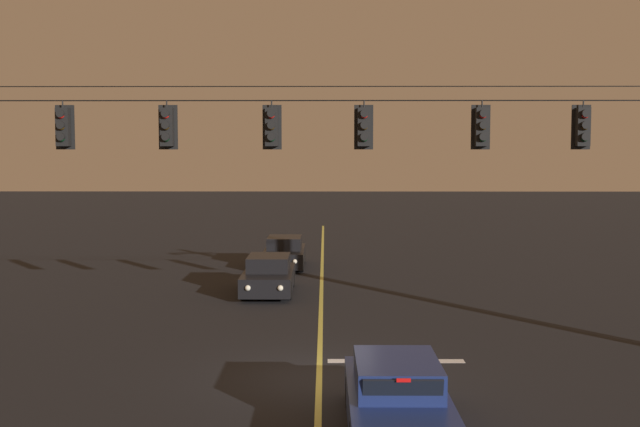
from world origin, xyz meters
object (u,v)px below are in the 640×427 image
(traffic_light_centre, at_px, (272,127))
(car_waiting_near_lane, at_px, (396,398))
(traffic_light_far_right, at_px, (583,127))
(traffic_light_leftmost, at_px, (63,127))
(traffic_light_right_inner, at_px, (364,127))
(car_oncoming_lead, at_px, (269,276))
(traffic_light_left_inner, at_px, (167,127))
(traffic_light_rightmost, at_px, (482,127))
(car_oncoming_trailing, at_px, (285,253))

(traffic_light_centre, relative_size, car_waiting_near_lane, 0.28)
(traffic_light_far_right, bearing_deg, traffic_light_leftmost, 180.00)
(traffic_light_right_inner, relative_size, car_oncoming_lead, 0.28)
(traffic_light_left_inner, relative_size, traffic_light_rightmost, 1.00)
(traffic_light_far_right, bearing_deg, traffic_light_rightmost, 180.00)
(traffic_light_leftmost, relative_size, traffic_light_left_inner, 1.00)
(traffic_light_left_inner, relative_size, car_oncoming_lead, 0.28)
(traffic_light_rightmost, distance_m, car_oncoming_lead, 11.92)
(car_waiting_near_lane, bearing_deg, traffic_light_right_inner, 93.58)
(traffic_light_rightmost, relative_size, car_oncoming_trailing, 0.28)
(traffic_light_leftmost, xyz_separation_m, traffic_light_far_right, (13.04, 0.00, 0.00))
(traffic_light_left_inner, bearing_deg, traffic_light_rightmost, 0.00)
(traffic_light_right_inner, height_order, car_waiting_near_lane, traffic_light_right_inner)
(traffic_light_right_inner, height_order, car_oncoming_trailing, traffic_light_right_inner)
(traffic_light_right_inner, xyz_separation_m, traffic_light_rightmost, (2.95, 0.00, 0.00))
(traffic_light_leftmost, relative_size, car_oncoming_lead, 0.28)
(traffic_light_left_inner, xyz_separation_m, traffic_light_centre, (2.63, 0.00, 0.00))
(car_oncoming_trailing, bearing_deg, traffic_light_far_right, -61.82)
(traffic_light_left_inner, bearing_deg, traffic_light_far_right, 0.00)
(traffic_light_left_inner, xyz_separation_m, traffic_light_rightmost, (7.90, 0.00, 0.00))
(traffic_light_far_right, xyz_separation_m, car_waiting_near_lane, (-5.13, -5.51, -5.17))
(traffic_light_left_inner, relative_size, traffic_light_right_inner, 1.00)
(car_oncoming_trailing, bearing_deg, car_oncoming_lead, -92.12)
(traffic_light_leftmost, xyz_separation_m, car_oncoming_trailing, (4.74, 15.49, -5.17))
(traffic_light_leftmost, bearing_deg, traffic_light_right_inner, 0.00)
(traffic_light_centre, xyz_separation_m, traffic_light_rightmost, (5.27, 0.00, 0.00))
(traffic_light_left_inner, relative_size, car_oncoming_trailing, 0.28)
(car_waiting_near_lane, xyz_separation_m, car_oncoming_trailing, (-3.16, 21.00, -0.00))
(traffic_light_leftmost, xyz_separation_m, traffic_light_left_inner, (2.62, 0.00, 0.00))
(traffic_light_leftmost, xyz_separation_m, traffic_light_right_inner, (7.56, 0.00, 0.00))
(traffic_light_leftmost, xyz_separation_m, traffic_light_centre, (5.25, 0.00, 0.00))
(traffic_light_centre, relative_size, car_oncoming_trailing, 0.28)
(traffic_light_centre, relative_size, traffic_light_right_inner, 1.00)
(car_oncoming_lead, relative_size, car_oncoming_trailing, 1.00)
(traffic_light_centre, distance_m, traffic_light_right_inner, 2.32)
(traffic_light_left_inner, distance_m, traffic_light_far_right, 10.43)
(traffic_light_far_right, height_order, car_waiting_near_lane, traffic_light_far_right)
(traffic_light_rightmost, bearing_deg, traffic_light_leftmost, 180.00)
(traffic_light_right_inner, relative_size, car_oncoming_trailing, 0.28)
(traffic_light_leftmost, relative_size, car_waiting_near_lane, 0.28)
(traffic_light_left_inner, distance_m, car_oncoming_trailing, 16.46)
(traffic_light_left_inner, xyz_separation_m, car_oncoming_lead, (1.88, 8.90, -5.17))
(traffic_light_leftmost, relative_size, traffic_light_far_right, 1.00)
(traffic_light_far_right, bearing_deg, car_waiting_near_lane, -132.98)
(traffic_light_leftmost, bearing_deg, car_oncoming_lead, 63.18)
(traffic_light_rightmost, relative_size, car_waiting_near_lane, 0.28)
(traffic_light_centre, relative_size, car_oncoming_lead, 0.28)
(traffic_light_rightmost, xyz_separation_m, car_waiting_near_lane, (-2.61, -5.51, -5.17))
(traffic_light_left_inner, distance_m, car_oncoming_lead, 10.46)
(traffic_light_left_inner, height_order, car_waiting_near_lane, traffic_light_left_inner)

